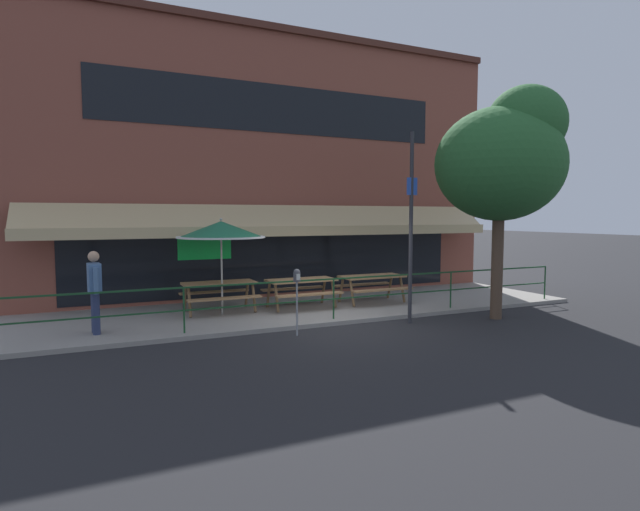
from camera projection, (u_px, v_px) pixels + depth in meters
The scene contains 12 objects.
ground_plane at pixel (339, 325), 11.51m from camera, with size 120.00×120.00×0.00m, color #232326.
patio_deck at pixel (306, 309), 13.32m from camera, with size 15.00×4.00×0.10m, color gray.
restaurant_building at pixel (276, 167), 15.03m from camera, with size 15.00×1.60×8.08m.
patio_railing at pixel (334, 289), 11.72m from camera, with size 13.84×0.04×0.97m.
picnic_table_left at pixel (219, 288), 12.53m from camera, with size 1.80×1.42×0.76m.
picnic_table_centre at pixel (301, 285), 13.14m from camera, with size 1.80×1.42×0.76m.
picnic_table_right at pixel (372, 281), 13.94m from camera, with size 1.80×1.42×0.76m.
patio_umbrella_left at pixel (221, 230), 12.16m from camera, with size 2.14×2.14×2.38m.
pedestrian_walking at pixel (95, 288), 10.22m from camera, with size 0.28×0.62×1.71m.
parking_meter_near at pixel (297, 282), 10.43m from camera, with size 0.15×0.16×1.42m.
street_sign_pole at pixel (411, 226), 11.60m from camera, with size 0.28×0.09×4.46m.
street_tree_curbside at pixel (505, 157), 11.97m from camera, with size 3.21×2.89×5.61m.
Camera 1 is at (-5.13, -10.13, 2.52)m, focal length 28.00 mm.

